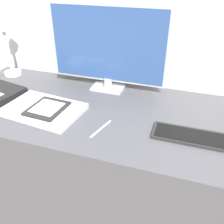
# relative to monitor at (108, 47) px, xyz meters

# --- Properties ---
(desk) EXTENTS (1.59, 0.66, 0.71)m
(desk) POSITION_rel_monitor_xyz_m (0.05, -0.23, -0.58)
(desk) COLOR #4C4C51
(desk) RESTS_ON ground_plane
(monitor) EXTENTS (0.62, 0.11, 0.44)m
(monitor) POSITION_rel_monitor_xyz_m (0.00, 0.00, 0.00)
(monitor) COLOR #B7B7BC
(monitor) RESTS_ON desk
(keyboard) EXTENTS (0.31, 0.12, 0.01)m
(keyboard) POSITION_rel_monitor_xyz_m (0.46, -0.32, -0.22)
(keyboard) COLOR #282828
(keyboard) RESTS_ON desk
(laptop) EXTENTS (0.37, 0.27, 0.03)m
(laptop) POSITION_rel_monitor_xyz_m (-0.20, -0.33, -0.22)
(laptop) COLOR #BCBCC1
(laptop) RESTS_ON desk
(ereader) EXTENTS (0.17, 0.19, 0.01)m
(ereader) POSITION_rel_monitor_xyz_m (-0.18, -0.34, -0.20)
(ereader) COLOR black
(ereader) RESTS_ON laptop
(desk_lamp) EXTENTS (0.10, 0.10, 0.35)m
(desk_lamp) POSITION_rel_monitor_xyz_m (-0.62, 0.00, -0.01)
(desk_lamp) COLOR white
(desk_lamp) RESTS_ON desk
(pen) EXTENTS (0.05, 0.14, 0.01)m
(pen) POSITION_rel_monitor_xyz_m (0.10, -0.38, -0.23)
(pen) COLOR silver
(pen) RESTS_ON desk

